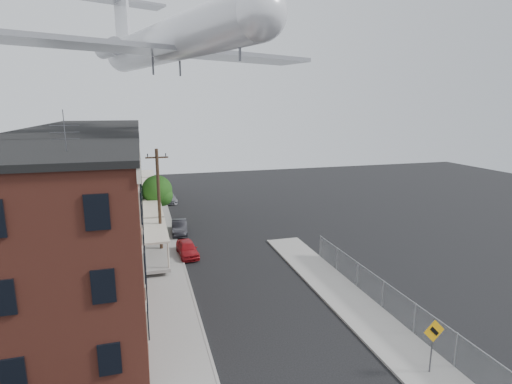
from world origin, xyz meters
The scene contains 19 objects.
ground centered at (0.00, 0.00, 0.00)m, with size 120.00×120.00×0.00m, color black.
sidewalk_left centered at (-5.50, 24.00, 0.06)m, with size 3.00×62.00×0.12m, color gray.
sidewalk_right centered at (5.50, 6.00, 0.06)m, with size 3.00×26.00×0.12m, color gray.
curb_left centered at (-4.05, 24.00, 0.07)m, with size 0.15×62.00×0.14m, color gray.
curb_right centered at (4.05, 6.00, 0.07)m, with size 0.15×26.00×0.14m, color gray.
corner_building centered at (-12.00, 7.00, 5.16)m, with size 10.31×12.30×12.15m.
row_house_a centered at (-11.96, 16.50, 5.13)m, with size 11.98×7.00×10.30m.
row_house_b centered at (-11.96, 23.50, 5.13)m, with size 11.98×7.00×10.30m.
row_house_c centered at (-11.96, 30.50, 5.13)m, with size 11.98×7.00×10.30m.
row_house_d centered at (-11.96, 37.50, 5.13)m, with size 11.98×7.00×10.30m.
row_house_e centered at (-11.96, 44.50, 5.13)m, with size 11.98×7.00×10.30m.
chainlink_fence centered at (7.00, 5.00, 1.00)m, with size 0.06×18.06×1.90m.
warning_sign centered at (5.60, -1.03, 1.88)m, with size 1.10×0.11×2.80m.
utility_pole centered at (-5.60, 18.00, 4.67)m, with size 1.80×0.26×9.00m.
street_tree centered at (-5.27, 27.92, 3.45)m, with size 3.22×3.20×5.20m.
car_near centered at (-3.54, 17.37, 0.64)m, with size 1.52×3.77×1.28m, color #A4151B.
car_mid centered at (-3.60, 23.56, 0.67)m, with size 1.43×4.09×1.35m, color black.
car_far centered at (-3.60, 37.43, 0.61)m, with size 1.70×4.19×1.22m, color slate.
airplane centered at (-3.92, 23.90, 17.98)m, with size 26.45×30.28×8.81m.
Camera 1 is at (-6.78, -14.59, 12.27)m, focal length 28.00 mm.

